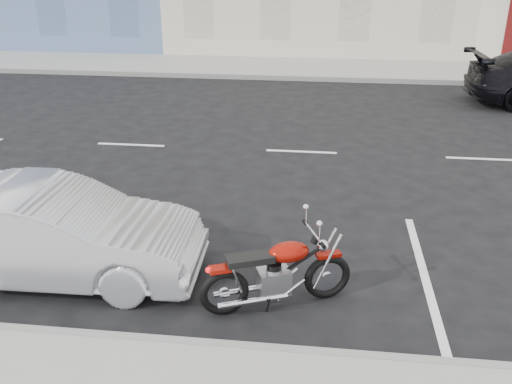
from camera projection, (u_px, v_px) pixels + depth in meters
The scene contains 6 objects.
ground at pixel (391, 155), 12.74m from camera, with size 120.00×120.00×0.00m, color black.
sidewalk_far at pixel (231, 66), 21.12m from camera, with size 80.00×3.40×0.15m, color gray.
curb_near at pixel (28, 333), 6.90m from camera, with size 80.00×0.12×0.16m, color gray.
curb_far at pixel (223, 76), 19.58m from camera, with size 80.00×0.12×0.16m, color gray.
motorcycle at pixel (330, 267), 7.54m from camera, with size 1.94×0.97×1.03m.
sedan_silver at pixel (52, 233), 7.94m from camera, with size 1.45×4.17×1.37m, color #B8BAC1.
Camera 1 is at (-1.59, -12.23, 4.46)m, focal length 40.00 mm.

